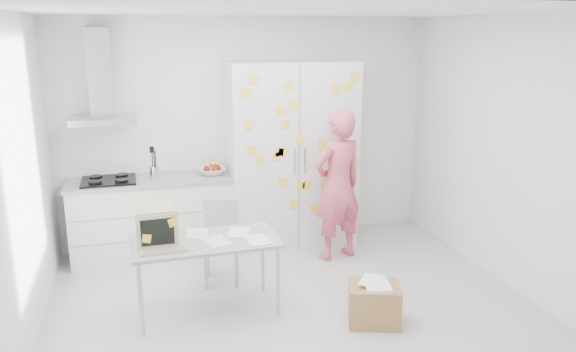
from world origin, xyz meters
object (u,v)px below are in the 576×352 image
object	(u,v)px
person	(338,186)
desk	(174,233)
chair	(221,236)
cardboard_box	(374,303)

from	to	relation	value
person	desk	xyz separation A→B (m)	(-1.88, -0.87, -0.06)
person	desk	world-z (taller)	person
person	chair	xyz separation A→B (m)	(-1.36, -0.23, -0.38)
desk	chair	bearing A→B (deg)	49.76
desk	chair	distance (m)	0.88
chair	cardboard_box	world-z (taller)	chair
desk	chair	world-z (taller)	desk
person	cardboard_box	bearing A→B (deg)	65.68
desk	cardboard_box	distance (m)	1.89
chair	desk	bearing A→B (deg)	-116.94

